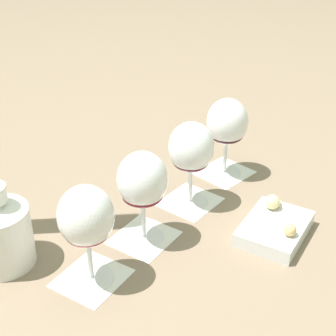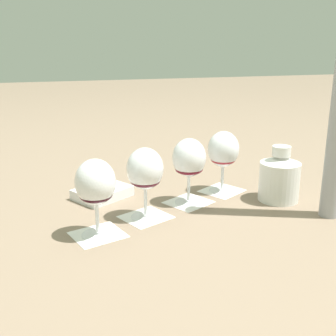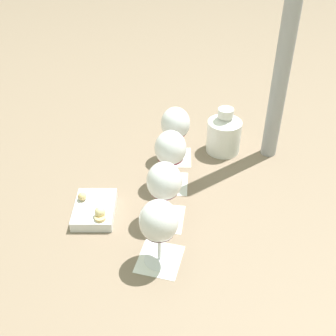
{
  "view_description": "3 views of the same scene",
  "coord_description": "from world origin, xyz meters",
  "px_view_note": "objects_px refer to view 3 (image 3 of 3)",
  "views": [
    {
      "loc": [
        -0.4,
        -0.74,
        0.6
      ],
      "look_at": [
        -0.0,
        -0.0,
        0.12
      ],
      "focal_mm": 55.0,
      "sensor_mm": 36.0,
      "label": 1
    },
    {
      "loc": [
        0.3,
        0.99,
        0.43
      ],
      "look_at": [
        -0.0,
        -0.0,
        0.12
      ],
      "focal_mm": 45.0,
      "sensor_mm": 36.0,
      "label": 2
    },
    {
      "loc": [
        0.78,
        0.48,
        0.79
      ],
      "look_at": [
        -0.0,
        -0.0,
        0.12
      ],
      "focal_mm": 45.0,
      "sensor_mm": 36.0,
      "label": 3
    }
  ],
  "objects_px": {
    "ceramic_vase": "(224,133)",
    "snack_dish": "(95,209)",
    "wine_glass_1": "(171,151)",
    "wine_glass_3": "(159,224)",
    "wine_glass_2": "(164,184)",
    "wine_glass_0": "(175,126)",
    "umbrella_pole": "(287,38)"
  },
  "relations": [
    {
      "from": "ceramic_vase",
      "to": "snack_dish",
      "type": "bearing_deg",
      "value": -19.09
    },
    {
      "from": "wine_glass_1",
      "to": "wine_glass_3",
      "type": "bearing_deg",
      "value": 26.11
    },
    {
      "from": "wine_glass_2",
      "to": "snack_dish",
      "type": "distance_m",
      "value": 0.22
    },
    {
      "from": "wine_glass_0",
      "to": "wine_glass_3",
      "type": "bearing_deg",
      "value": 25.72
    },
    {
      "from": "wine_glass_1",
      "to": "umbrella_pole",
      "type": "relative_size",
      "value": 0.23
    },
    {
      "from": "umbrella_pole",
      "to": "snack_dish",
      "type": "bearing_deg",
      "value": -29.18
    },
    {
      "from": "umbrella_pole",
      "to": "wine_glass_3",
      "type": "bearing_deg",
      "value": -5.89
    },
    {
      "from": "wine_glass_3",
      "to": "snack_dish",
      "type": "bearing_deg",
      "value": -100.82
    },
    {
      "from": "wine_glass_0",
      "to": "snack_dish",
      "type": "height_order",
      "value": "wine_glass_0"
    },
    {
      "from": "wine_glass_2",
      "to": "wine_glass_3",
      "type": "distance_m",
      "value": 0.15
    },
    {
      "from": "wine_glass_3",
      "to": "snack_dish",
      "type": "relative_size",
      "value": 0.98
    },
    {
      "from": "wine_glass_1",
      "to": "wine_glass_2",
      "type": "distance_m",
      "value": 0.15
    },
    {
      "from": "wine_glass_1",
      "to": "wine_glass_3",
      "type": "relative_size",
      "value": 1.0
    },
    {
      "from": "wine_glass_3",
      "to": "umbrella_pole",
      "type": "distance_m",
      "value": 0.64
    },
    {
      "from": "wine_glass_1",
      "to": "ceramic_vase",
      "type": "bearing_deg",
      "value": 167.36
    },
    {
      "from": "wine_glass_0",
      "to": "ceramic_vase",
      "type": "xyz_separation_m",
      "value": [
        -0.12,
        0.11,
        -0.05
      ]
    },
    {
      "from": "wine_glass_1",
      "to": "umbrella_pole",
      "type": "xyz_separation_m",
      "value": [
        -0.31,
        0.19,
        0.27
      ]
    },
    {
      "from": "snack_dish",
      "to": "wine_glass_3",
      "type": "bearing_deg",
      "value": 79.18
    },
    {
      "from": "wine_glass_0",
      "to": "wine_glass_1",
      "type": "bearing_deg",
      "value": 24.9
    },
    {
      "from": "wine_glass_3",
      "to": "snack_dish",
      "type": "xyz_separation_m",
      "value": [
        -0.05,
        -0.24,
        -0.1
      ]
    },
    {
      "from": "ceramic_vase",
      "to": "wine_glass_3",
      "type": "bearing_deg",
      "value": 8.42
    },
    {
      "from": "wine_glass_1",
      "to": "wine_glass_3",
      "type": "height_order",
      "value": "same"
    },
    {
      "from": "wine_glass_1",
      "to": "ceramic_vase",
      "type": "distance_m",
      "value": 0.26
    },
    {
      "from": "ceramic_vase",
      "to": "umbrella_pole",
      "type": "bearing_deg",
      "value": 115.57
    },
    {
      "from": "wine_glass_0",
      "to": "wine_glass_3",
      "type": "height_order",
      "value": "same"
    },
    {
      "from": "ceramic_vase",
      "to": "wine_glass_1",
      "type": "bearing_deg",
      "value": -12.64
    },
    {
      "from": "ceramic_vase",
      "to": "snack_dish",
      "type": "relative_size",
      "value": 0.85
    },
    {
      "from": "wine_glass_3",
      "to": "wine_glass_0",
      "type": "bearing_deg",
      "value": -154.28
    },
    {
      "from": "wine_glass_3",
      "to": "snack_dish",
      "type": "height_order",
      "value": "wine_glass_3"
    },
    {
      "from": "umbrella_pole",
      "to": "ceramic_vase",
      "type": "bearing_deg",
      "value": -64.43
    },
    {
      "from": "wine_glass_2",
      "to": "umbrella_pole",
      "type": "bearing_deg",
      "value": 164.29
    },
    {
      "from": "snack_dish",
      "to": "ceramic_vase",
      "type": "bearing_deg",
      "value": 160.91
    }
  ]
}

